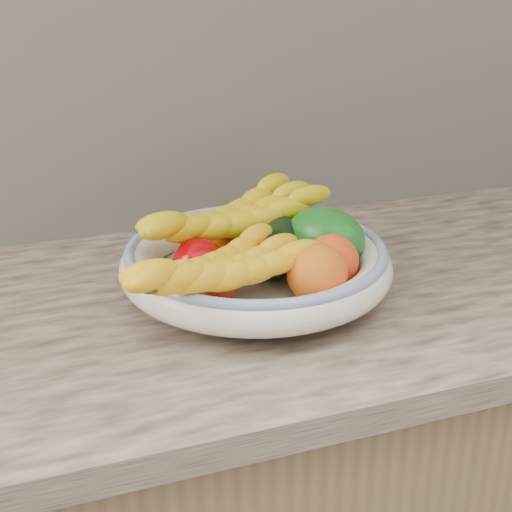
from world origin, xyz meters
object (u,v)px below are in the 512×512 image
at_px(green_mango, 325,237).
at_px(banana_bunch_front, 219,275).
at_px(banana_bunch_back, 232,224).
at_px(fruit_bowl, 256,263).

xyz_separation_m(green_mango, banana_bunch_front, (-0.19, -0.09, 0.01)).
height_order(green_mango, banana_bunch_front, green_mango).
bearing_deg(banana_bunch_back, green_mango, -51.13).
bearing_deg(fruit_bowl, banana_bunch_back, 102.33).
bearing_deg(banana_bunch_back, fruit_bowl, -99.27).
xyz_separation_m(fruit_bowl, banana_bunch_front, (-0.08, -0.09, 0.03)).
bearing_deg(banana_bunch_front, fruit_bowl, 22.86).
height_order(green_mango, banana_bunch_back, banana_bunch_back).
bearing_deg(fruit_bowl, green_mango, -1.63).
xyz_separation_m(fruit_bowl, green_mango, (0.11, -0.00, 0.03)).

